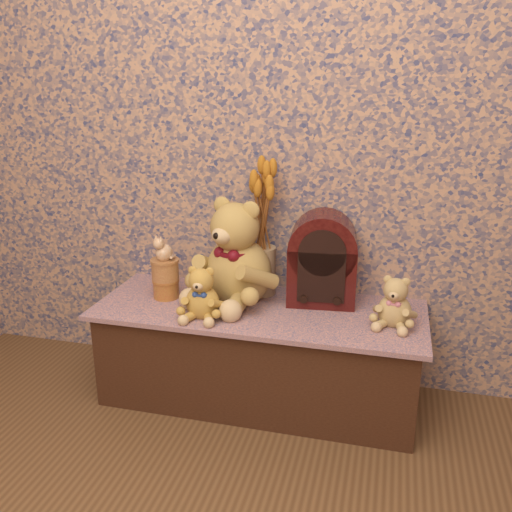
{
  "coord_description": "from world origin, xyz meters",
  "views": [
    {
      "loc": [
        0.5,
        -0.77,
        1.33
      ],
      "look_at": [
        0.0,
        1.2,
        0.66
      ],
      "focal_mm": 38.31,
      "sensor_mm": 36.0,
      "label": 1
    }
  ],
  "objects": [
    {
      "name": "ceramic_vase",
      "position": [
        -0.03,
        1.4,
        0.53
      ],
      "size": [
        0.16,
        0.16,
        0.21
      ],
      "primitive_type": "cylinder",
      "rotation": [
        0.0,
        0.0,
        -0.29
      ],
      "color": "tan",
      "rests_on": "display_shelf"
    },
    {
      "name": "dried_stalks",
      "position": [
        -0.03,
        1.4,
        0.86
      ],
      "size": [
        0.27,
        0.27,
        0.44
      ],
      "primitive_type": null,
      "rotation": [
        0.0,
        0.0,
        0.2
      ],
      "color": "#BA6E1D",
      "rests_on": "ceramic_vase"
    },
    {
      "name": "display_shelf",
      "position": [
        0.0,
        1.25,
        0.21
      ],
      "size": [
        1.35,
        0.53,
        0.42
      ],
      "primitive_type": "cube",
      "color": "#394276",
      "rests_on": "ground"
    },
    {
      "name": "cathedral_radio",
      "position": [
        0.24,
        1.38,
        0.62
      ],
      "size": [
        0.3,
        0.23,
        0.39
      ],
      "primitive_type": null,
      "rotation": [
        0.0,
        0.0,
        0.1
      ],
      "color": "#340909",
      "rests_on": "display_shelf"
    },
    {
      "name": "teddy_medium",
      "position": [
        -0.2,
        1.11,
        0.54
      ],
      "size": [
        0.19,
        0.22,
        0.23
      ],
      "primitive_type": null,
      "rotation": [
        0.0,
        0.0,
        0.05
      ],
      "color": "#B07831",
      "rests_on": "display_shelf"
    },
    {
      "name": "teddy_large",
      "position": [
        -0.11,
        1.32,
        0.66
      ],
      "size": [
        0.51,
        0.55,
        0.47
      ],
      "primitive_type": null,
      "rotation": [
        0.0,
        0.0,
        -0.38
      ],
      "color": "#A98541",
      "rests_on": "display_shelf"
    },
    {
      "name": "biscuit_tin_upper",
      "position": [
        -0.42,
        1.25,
        0.55
      ],
      "size": [
        0.13,
        0.13,
        0.09
      ],
      "primitive_type": "cylinder",
      "rotation": [
        0.0,
        0.0,
        0.11
      ],
      "color": "#DEAE61",
      "rests_on": "biscuit_tin_lower"
    },
    {
      "name": "teddy_small",
      "position": [
        0.54,
        1.22,
        0.53
      ],
      "size": [
        0.2,
        0.23,
        0.21
      ],
      "primitive_type": null,
      "rotation": [
        0.0,
        0.0,
        -0.17
      ],
      "color": "tan",
      "rests_on": "display_shelf"
    },
    {
      "name": "cat_figurine",
      "position": [
        -0.42,
        1.25,
        0.65
      ],
      "size": [
        0.11,
        0.12,
        0.11
      ],
      "primitive_type": null,
      "rotation": [
        0.0,
        0.0,
        -0.43
      ],
      "color": "silver",
      "rests_on": "biscuit_tin_upper"
    },
    {
      "name": "biscuit_tin_lower",
      "position": [
        -0.42,
        1.25,
        0.46
      ],
      "size": [
        0.15,
        0.15,
        0.08
      ],
      "primitive_type": "cylinder",
      "rotation": [
        0.0,
        0.0,
        0.41
      ],
      "color": "gold",
      "rests_on": "display_shelf"
    }
  ]
}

